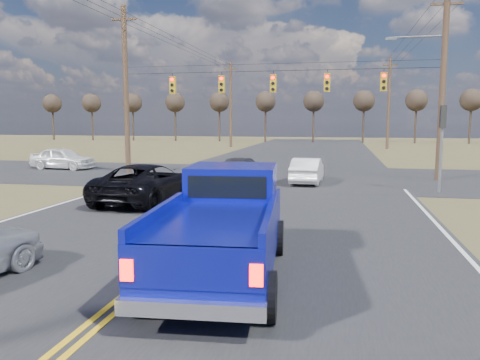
% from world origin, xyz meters
% --- Properties ---
extents(ground, '(160.00, 160.00, 0.00)m').
position_xyz_m(ground, '(0.00, 0.00, 0.00)').
color(ground, brown).
rests_on(ground, ground).
extents(road_main, '(14.00, 120.00, 0.02)m').
position_xyz_m(road_main, '(0.00, 10.00, 0.00)').
color(road_main, '#28282B').
rests_on(road_main, ground).
extents(road_cross, '(120.00, 12.00, 0.02)m').
position_xyz_m(road_cross, '(0.00, 18.00, 0.00)').
color(road_cross, '#28282B').
rests_on(road_cross, ground).
extents(signal_gantry, '(19.60, 4.83, 10.00)m').
position_xyz_m(signal_gantry, '(0.50, 17.79, 5.06)').
color(signal_gantry, '#473323').
rests_on(signal_gantry, ground).
extents(utility_poles, '(19.60, 58.32, 10.00)m').
position_xyz_m(utility_poles, '(0.00, 17.00, 5.23)').
color(utility_poles, '#473323').
rests_on(utility_poles, ground).
extents(treeline, '(87.00, 117.80, 7.40)m').
position_xyz_m(treeline, '(0.00, 26.96, 5.70)').
color(treeline, '#33261C').
rests_on(treeline, ground).
extents(pickup_truck, '(2.77, 6.07, 2.21)m').
position_xyz_m(pickup_truck, '(1.45, 0.48, 1.07)').
color(pickup_truck, black).
rests_on(pickup_truck, ground).
extents(black_suv, '(2.89, 5.69, 1.54)m').
position_xyz_m(black_suv, '(-3.71, 8.54, 0.77)').
color(black_suv, black).
rests_on(black_suv, ground).
extents(white_car_queue, '(1.56, 4.05, 1.32)m').
position_xyz_m(white_car_queue, '(2.16, 15.50, 0.66)').
color(white_car_queue, white).
rests_on(white_car_queue, ground).
extents(dgrey_car_queue, '(2.28, 4.62, 1.29)m').
position_xyz_m(dgrey_car_queue, '(-1.30, 15.50, 0.65)').
color(dgrey_car_queue, '#393A3F').
rests_on(dgrey_car_queue, ground).
extents(cross_car_west, '(2.06, 4.40, 1.46)m').
position_xyz_m(cross_car_west, '(-14.14, 19.00, 0.73)').
color(cross_car_west, white).
rests_on(cross_car_west, ground).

